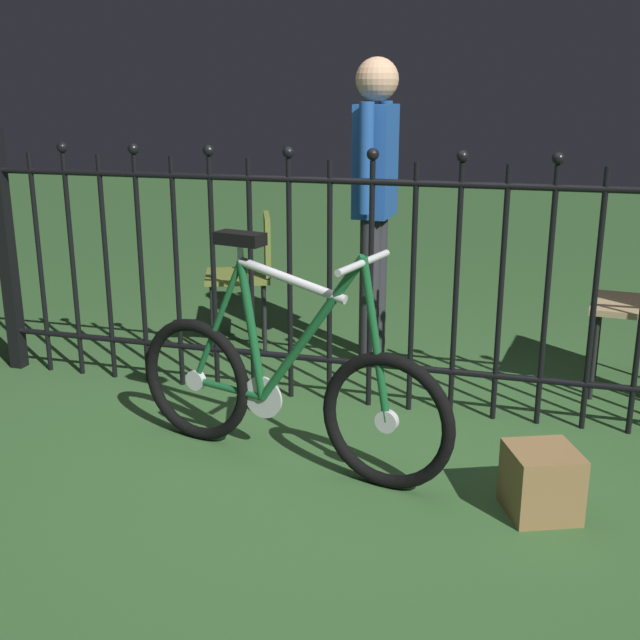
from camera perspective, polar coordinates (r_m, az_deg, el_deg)
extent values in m
plane|color=#345E2E|center=(3.28, 0.42, -10.31)|extent=(20.00, 20.00, 0.00)
cylinder|color=black|center=(4.52, -21.70, 3.86)|extent=(0.03, 0.03, 1.17)
cylinder|color=black|center=(4.40, -19.65, 3.76)|extent=(0.03, 0.03, 1.17)
cylinder|color=black|center=(4.29, -17.49, 3.65)|extent=(0.03, 0.03, 1.17)
sphere|color=black|center=(4.21, -18.21, 11.82)|extent=(0.06, 0.06, 0.06)
cylinder|color=black|center=(4.19, -15.22, 3.53)|extent=(0.03, 0.03, 1.17)
cylinder|color=black|center=(4.09, -12.83, 3.40)|extent=(0.03, 0.03, 1.17)
sphere|color=black|center=(4.00, -13.39, 11.99)|extent=(0.06, 0.06, 0.06)
cylinder|color=black|center=(4.00, -10.34, 3.25)|extent=(0.03, 0.03, 1.17)
cylinder|color=black|center=(3.92, -7.73, 3.09)|extent=(0.03, 0.03, 1.17)
sphere|color=black|center=(3.82, -8.09, 12.08)|extent=(0.06, 0.06, 0.06)
cylinder|color=black|center=(3.84, -5.02, 2.92)|extent=(0.03, 0.03, 1.17)
cylinder|color=black|center=(3.78, -2.21, 2.74)|extent=(0.03, 0.03, 1.17)
sphere|color=black|center=(3.68, -2.31, 12.06)|extent=(0.06, 0.06, 0.06)
cylinder|color=black|center=(3.72, 0.70, 2.54)|extent=(0.03, 0.03, 1.17)
cylinder|color=black|center=(3.67, 3.68, 2.33)|extent=(0.03, 0.03, 1.17)
sphere|color=black|center=(3.57, 3.86, 11.92)|extent=(0.06, 0.06, 0.06)
cylinder|color=black|center=(3.64, 6.73, 2.11)|extent=(0.03, 0.03, 1.17)
cylinder|color=black|center=(3.61, 9.83, 1.87)|extent=(0.03, 0.03, 1.17)
sphere|color=black|center=(3.51, 10.32, 11.62)|extent=(0.06, 0.06, 0.06)
cylinder|color=black|center=(3.60, 12.97, 1.63)|extent=(0.03, 0.03, 1.17)
cylinder|color=black|center=(3.59, 16.12, 1.39)|extent=(0.03, 0.03, 1.17)
sphere|color=black|center=(3.49, 16.92, 11.16)|extent=(0.06, 0.06, 0.06)
cylinder|color=black|center=(3.60, 19.27, 1.14)|extent=(0.03, 0.03, 1.17)
cylinder|color=black|center=(3.79, 3.13, -3.15)|extent=(3.90, 0.03, 0.03)
cylinder|color=black|center=(3.59, 3.35, 9.99)|extent=(3.90, 0.03, 0.03)
cube|color=black|center=(4.51, -21.78, 4.58)|extent=(0.07, 0.07, 1.29)
torus|color=black|center=(3.43, -8.99, -4.33)|extent=(0.54, 0.17, 0.54)
cylinder|color=silver|center=(3.43, -8.99, -4.33)|extent=(0.09, 0.05, 0.09)
torus|color=black|center=(3.00, 4.87, -7.33)|extent=(0.54, 0.17, 0.54)
cylinder|color=silver|center=(3.00, 4.87, -7.33)|extent=(0.09, 0.05, 0.09)
cylinder|color=#19592D|center=(3.03, -0.74, -0.86)|extent=(0.48, 0.14, 0.65)
cylinder|color=silver|center=(3.02, -2.09, 2.93)|extent=(0.47, 0.14, 0.14)
cylinder|color=#19592D|center=(3.18, -4.97, -0.76)|extent=(0.13, 0.06, 0.57)
cylinder|color=#19592D|center=(3.34, -6.66, -4.97)|extent=(0.34, 0.11, 0.04)
cylinder|color=#19592D|center=(3.27, -7.46, -0.22)|extent=(0.27, 0.09, 0.56)
cylinder|color=#19592D|center=(2.91, 4.05, -1.53)|extent=(0.14, 0.06, 0.63)
cylinder|color=silver|center=(2.85, 3.18, 4.38)|extent=(0.03, 0.03, 0.02)
cylinder|color=silver|center=(2.85, 3.18, 4.19)|extent=(0.12, 0.40, 0.03)
cylinder|color=silver|center=(3.13, -5.80, 4.92)|extent=(0.03, 0.03, 0.07)
cube|color=black|center=(3.12, -5.83, 5.91)|extent=(0.22, 0.13, 0.05)
cylinder|color=silver|center=(3.25, -4.18, -5.63)|extent=(0.18, 0.05, 0.18)
cylinder|color=black|center=(4.50, -7.79, -0.10)|extent=(0.02, 0.02, 0.42)
cylinder|color=black|center=(4.78, -7.67, 0.89)|extent=(0.02, 0.02, 0.42)
cylinder|color=black|center=(4.49, -4.05, 0.00)|extent=(0.02, 0.02, 0.42)
cylinder|color=black|center=(4.78, -4.14, 0.98)|extent=(0.02, 0.02, 0.42)
cube|color=olive|center=(4.58, -5.99, 3.18)|extent=(0.48, 0.48, 0.03)
cube|color=olive|center=(4.54, -3.85, 5.55)|extent=(0.16, 0.34, 0.33)
cylinder|color=black|center=(4.07, 19.26, -2.57)|extent=(0.02, 0.02, 0.44)
cylinder|color=black|center=(4.40, 19.51, -1.20)|extent=(0.02, 0.02, 0.44)
cube|color=tan|center=(4.17, 22.07, 0.95)|extent=(0.47, 0.47, 0.03)
cylinder|color=#2D2D33|center=(4.27, 3.61, 1.91)|extent=(0.11, 0.11, 0.82)
cylinder|color=#2D2D33|center=(4.42, 4.13, 2.40)|extent=(0.11, 0.11, 0.82)
cube|color=#1E4C99|center=(4.23, 4.06, 11.42)|extent=(0.19, 0.31, 0.58)
cylinder|color=#1E4C99|center=(4.03, 3.35, 11.62)|extent=(0.08, 0.08, 0.55)
cylinder|color=#1E4C99|center=(4.42, 4.71, 12.00)|extent=(0.08, 0.08, 0.55)
sphere|color=tan|center=(4.21, 4.17, 17.04)|extent=(0.22, 0.22, 0.22)
cube|color=olive|center=(2.98, 15.77, -11.23)|extent=(0.31, 0.31, 0.25)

